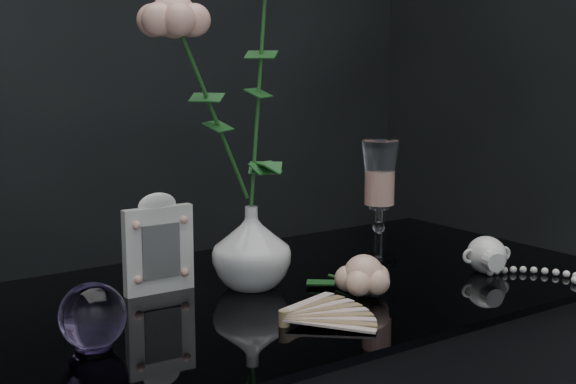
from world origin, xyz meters
TOP-DOWN VIEW (x-y plane):
  - vase at (-0.07, 0.08)m, footprint 0.15×0.15m
  - wine_glass at (0.21, 0.09)m, footprint 0.08×0.08m
  - picture_frame at (-0.20, 0.14)m, footprint 0.12×0.09m
  - paperweight at (-0.37, -0.03)m, footprint 0.11×0.11m
  - paper_fan at (-0.13, -0.10)m, footprint 0.31×0.28m
  - loose_rose at (0.05, -0.06)m, footprint 0.16×0.20m
  - pearl_jar at (0.30, -0.07)m, footprint 0.28×0.29m
  - roses at (-0.10, 0.08)m, footprint 0.26×0.13m

SIDE VIEW (x-z plane):
  - paper_fan at x=-0.13m, z-range 0.76..0.79m
  - loose_rose at x=0.05m, z-range 0.76..0.83m
  - pearl_jar at x=0.30m, z-range 0.76..0.83m
  - paperweight at x=-0.37m, z-range 0.76..0.85m
  - vase at x=-0.07m, z-range 0.76..0.89m
  - picture_frame at x=-0.20m, z-range 0.76..0.92m
  - wine_glass at x=0.21m, z-range 0.76..0.98m
  - roses at x=-0.10m, z-range 0.86..1.34m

